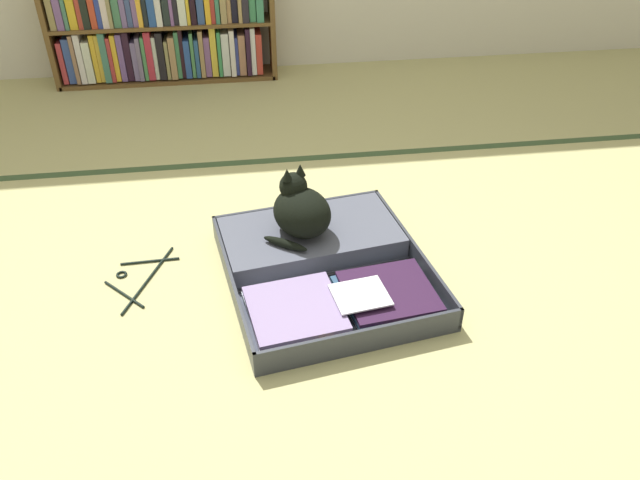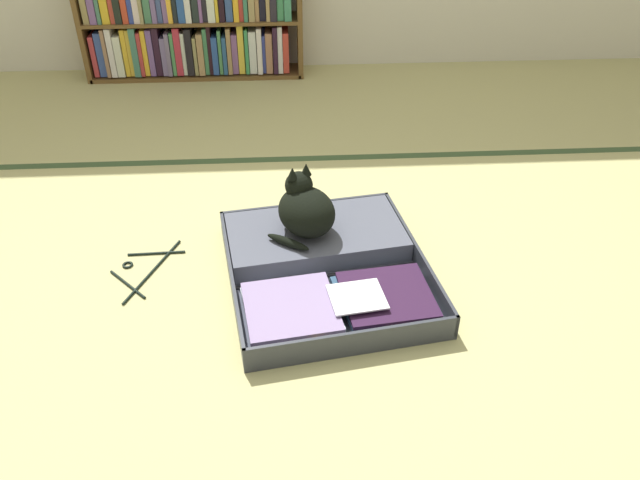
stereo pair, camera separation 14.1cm
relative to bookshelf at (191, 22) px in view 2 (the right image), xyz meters
The scene contains 6 objects.
ground_plane 2.35m from the bookshelf, 76.67° to the right, with size 10.00×10.00×0.00m, color tan.
tatami_border 1.32m from the bookshelf, 65.19° to the right, with size 4.80×0.05×0.00m.
bookshelf is the anchor object (origin of this frame).
open_suitcase 2.19m from the bookshelf, 71.85° to the right, with size 0.82×0.89×0.10m.
black_cat 2.03m from the bookshelf, 72.30° to the right, with size 0.31×0.31×0.27m.
clothes_hanger 2.04m from the bookshelf, 90.01° to the right, with size 0.27×0.38×0.01m.
Camera 2 is at (0.02, -1.66, 1.49)m, focal length 35.38 mm.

